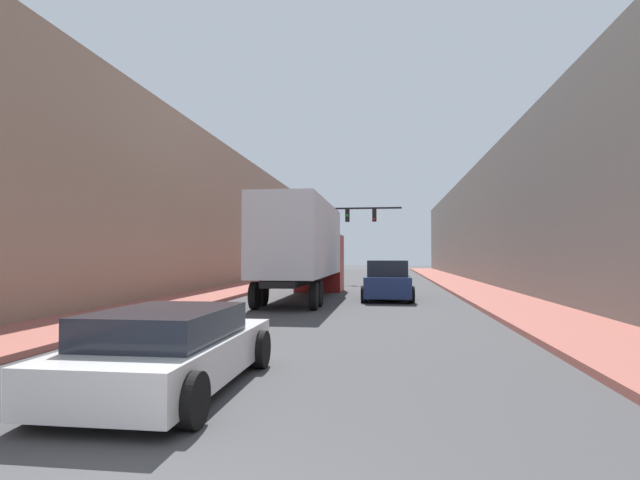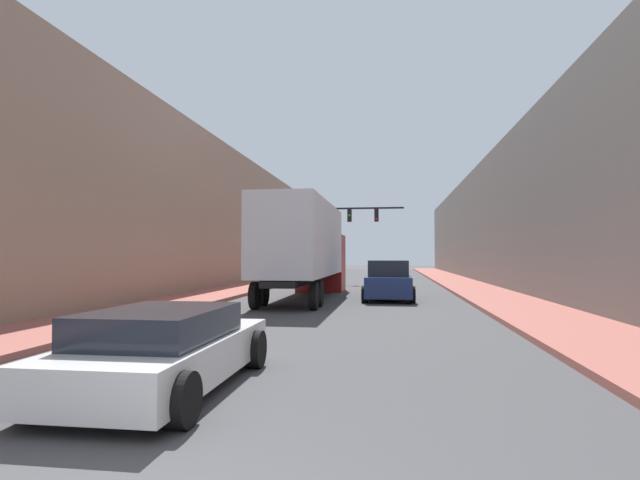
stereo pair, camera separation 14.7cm
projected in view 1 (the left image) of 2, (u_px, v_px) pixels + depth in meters
sidewalk_right at (462, 285)px, 31.66m from camera, size 3.03×80.00×0.15m
sidewalk_left at (262, 284)px, 33.40m from camera, size 3.03×80.00×0.15m
building_right at (536, 219)px, 31.19m from camera, size 6.00×80.00×8.44m
building_left at (198, 220)px, 34.14m from camera, size 6.00×80.00×8.81m
semi_truck at (305, 247)px, 22.58m from camera, size 2.47×11.87×4.19m
sedan_car at (171, 349)px, 7.22m from camera, size 2.09×4.36×1.18m
suv_car at (388, 281)px, 22.18m from camera, size 2.18×4.89×1.74m
traffic_signal_gantry at (326, 226)px, 35.73m from camera, size 7.76×0.35×5.61m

